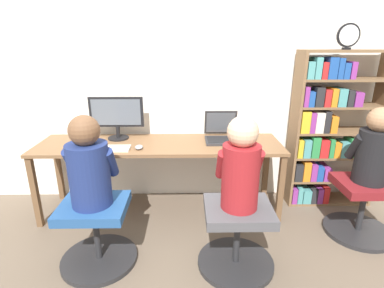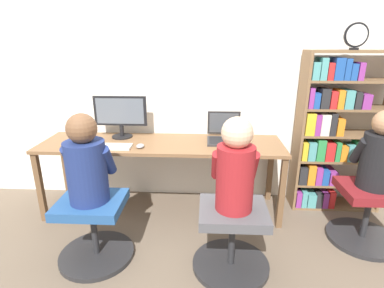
{
  "view_description": "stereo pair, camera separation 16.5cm",
  "coord_description": "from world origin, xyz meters",
  "px_view_note": "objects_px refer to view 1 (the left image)",
  "views": [
    {
      "loc": [
        0.26,
        -2.34,
        1.59
      ],
      "look_at": [
        0.3,
        0.08,
        0.77
      ],
      "focal_mm": 28.0,
      "sensor_mm": 36.0,
      "label": 1
    },
    {
      "loc": [
        0.42,
        -2.33,
        1.59
      ],
      "look_at": [
        0.3,
        0.08,
        0.77
      ],
      "focal_mm": 28.0,
      "sensor_mm": 36.0,
      "label": 2
    }
  ],
  "objects_px": {
    "desktop_monitor": "(117,117)",
    "bookshelf": "(325,132)",
    "keyboard": "(108,148)",
    "person_at_laptop": "(241,167)",
    "desk_clock": "(348,36)",
    "person_near_shelf": "(374,149)",
    "office_chair_right": "(237,236)",
    "person_at_monitor": "(89,166)",
    "laptop": "(221,134)",
    "office_chair_left": "(97,232)",
    "office_chair_side": "(362,207)"
  },
  "relations": [
    {
      "from": "desktop_monitor",
      "to": "bookshelf",
      "type": "height_order",
      "value": "bookshelf"
    },
    {
      "from": "keyboard",
      "to": "person_at_laptop",
      "type": "height_order",
      "value": "person_at_laptop"
    },
    {
      "from": "desk_clock",
      "to": "person_near_shelf",
      "type": "relative_size",
      "value": 0.35
    },
    {
      "from": "office_chair_right",
      "to": "person_at_monitor",
      "type": "distance_m",
      "value": 1.17
    },
    {
      "from": "desktop_monitor",
      "to": "laptop",
      "type": "bearing_deg",
      "value": -3.16
    },
    {
      "from": "office_chair_left",
      "to": "desk_clock",
      "type": "bearing_deg",
      "value": 21.62
    },
    {
      "from": "desk_clock",
      "to": "person_near_shelf",
      "type": "distance_m",
      "value": 1.0
    },
    {
      "from": "desk_clock",
      "to": "person_at_laptop",
      "type": "bearing_deg",
      "value": -139.83
    },
    {
      "from": "office_chair_right",
      "to": "person_at_laptop",
      "type": "bearing_deg",
      "value": 90.0
    },
    {
      "from": "laptop",
      "to": "keyboard",
      "type": "xyz_separation_m",
      "value": [
        -1.02,
        -0.26,
        -0.04
      ]
    },
    {
      "from": "office_chair_right",
      "to": "office_chair_side",
      "type": "height_order",
      "value": "same"
    },
    {
      "from": "desk_clock",
      "to": "person_near_shelf",
      "type": "height_order",
      "value": "desk_clock"
    },
    {
      "from": "bookshelf",
      "to": "desk_clock",
      "type": "height_order",
      "value": "desk_clock"
    },
    {
      "from": "office_chair_side",
      "to": "person_near_shelf",
      "type": "distance_m",
      "value": 0.52
    },
    {
      "from": "person_at_laptop",
      "to": "office_chair_side",
      "type": "relative_size",
      "value": 1.14
    },
    {
      "from": "office_chair_left",
      "to": "person_near_shelf",
      "type": "relative_size",
      "value": 0.91
    },
    {
      "from": "office_chair_left",
      "to": "bookshelf",
      "type": "xyz_separation_m",
      "value": [
        2.03,
        0.88,
        0.5
      ]
    },
    {
      "from": "desk_clock",
      "to": "office_chair_side",
      "type": "distance_m",
      "value": 1.48
    },
    {
      "from": "office_chair_right",
      "to": "office_chair_side",
      "type": "distance_m",
      "value": 1.2
    },
    {
      "from": "office_chair_right",
      "to": "office_chair_side",
      "type": "xyz_separation_m",
      "value": [
        1.14,
        0.38,
        0.0
      ]
    },
    {
      "from": "desktop_monitor",
      "to": "person_at_monitor",
      "type": "bearing_deg",
      "value": -90.55
    },
    {
      "from": "person_at_monitor",
      "to": "person_at_laptop",
      "type": "height_order",
      "value": "person_at_laptop"
    },
    {
      "from": "office_chair_side",
      "to": "desk_clock",
      "type": "bearing_deg",
      "value": 101.04
    },
    {
      "from": "desktop_monitor",
      "to": "person_at_monitor",
      "type": "relative_size",
      "value": 0.79
    },
    {
      "from": "person_at_laptop",
      "to": "office_chair_side",
      "type": "height_order",
      "value": "person_at_laptop"
    },
    {
      "from": "desktop_monitor",
      "to": "bookshelf",
      "type": "relative_size",
      "value": 0.33
    },
    {
      "from": "desktop_monitor",
      "to": "office_chair_side",
      "type": "distance_m",
      "value": 2.33
    },
    {
      "from": "office_chair_right",
      "to": "person_near_shelf",
      "type": "bearing_deg",
      "value": 18.66
    },
    {
      "from": "laptop",
      "to": "bookshelf",
      "type": "distance_m",
      "value": 1.03
    },
    {
      "from": "person_at_laptop",
      "to": "bookshelf",
      "type": "distance_m",
      "value": 1.36
    },
    {
      "from": "keyboard",
      "to": "desk_clock",
      "type": "distance_m",
      "value": 2.3
    },
    {
      "from": "keyboard",
      "to": "office_chair_side",
      "type": "distance_m",
      "value": 2.25
    },
    {
      "from": "person_at_laptop",
      "to": "person_near_shelf",
      "type": "height_order",
      "value": "person_at_laptop"
    },
    {
      "from": "office_chair_right",
      "to": "office_chair_side",
      "type": "relative_size",
      "value": 1.0
    },
    {
      "from": "office_chair_right",
      "to": "person_at_laptop",
      "type": "xyz_separation_m",
      "value": [
        0.0,
        0.0,
        0.54
      ]
    },
    {
      "from": "office_chair_left",
      "to": "desk_clock",
      "type": "relative_size",
      "value": 2.59
    },
    {
      "from": "person_at_monitor",
      "to": "desktop_monitor",
      "type": "bearing_deg",
      "value": 89.45
    },
    {
      "from": "bookshelf",
      "to": "person_near_shelf",
      "type": "height_order",
      "value": "bookshelf"
    },
    {
      "from": "desktop_monitor",
      "to": "desk_clock",
      "type": "height_order",
      "value": "desk_clock"
    },
    {
      "from": "office_chair_left",
      "to": "bookshelf",
      "type": "bearing_deg",
      "value": 23.39
    },
    {
      "from": "desktop_monitor",
      "to": "office_chair_right",
      "type": "bearing_deg",
      "value": -42.48
    },
    {
      "from": "office_chair_left",
      "to": "office_chair_side",
      "type": "height_order",
      "value": "same"
    },
    {
      "from": "laptop",
      "to": "bookshelf",
      "type": "xyz_separation_m",
      "value": [
        1.02,
        0.05,
        0.0
      ]
    },
    {
      "from": "keyboard",
      "to": "office_chair_side",
      "type": "height_order",
      "value": "keyboard"
    },
    {
      "from": "person_near_shelf",
      "to": "person_at_monitor",
      "type": "bearing_deg",
      "value": -171.6
    },
    {
      "from": "laptop",
      "to": "person_at_laptop",
      "type": "xyz_separation_m",
      "value": [
        0.03,
        -0.88,
        0.04
      ]
    },
    {
      "from": "keyboard",
      "to": "person_at_monitor",
      "type": "relative_size",
      "value": 0.59
    },
    {
      "from": "desktop_monitor",
      "to": "office_chair_left",
      "type": "xyz_separation_m",
      "value": [
        -0.01,
        -0.88,
        -0.67
      ]
    },
    {
      "from": "desk_clock",
      "to": "office_chair_right",
      "type": "bearing_deg",
      "value": -139.69
    },
    {
      "from": "person_near_shelf",
      "to": "keyboard",
      "type": "bearing_deg",
      "value": 173.66
    }
  ]
}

